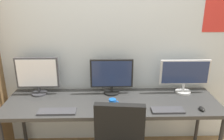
# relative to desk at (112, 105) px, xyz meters

# --- Properties ---
(wall_back) EXTENTS (4.76, 0.11, 2.60)m
(wall_back) POSITION_rel_desk_xyz_m (0.00, 0.42, 0.61)
(wall_back) COLOR silver
(wall_back) RESTS_ON ground_plane
(desk) EXTENTS (2.36, 0.68, 0.74)m
(desk) POSITION_rel_desk_xyz_m (0.00, 0.00, 0.00)
(desk) COLOR #333333
(desk) RESTS_ON ground_plane
(monitor_left) EXTENTS (0.49, 0.18, 0.45)m
(monitor_left) POSITION_rel_desk_xyz_m (-0.86, 0.21, 0.29)
(monitor_left) COLOR #38383D
(monitor_left) RESTS_ON desk
(monitor_center) EXTENTS (0.50, 0.18, 0.42)m
(monitor_center) POSITION_rel_desk_xyz_m (0.00, 0.21, 0.27)
(monitor_center) COLOR black
(monitor_center) RESTS_ON desk
(monitor_right) EXTENTS (0.59, 0.18, 0.41)m
(monitor_right) POSITION_rel_desk_xyz_m (0.86, 0.21, 0.28)
(monitor_right) COLOR silver
(monitor_right) RESTS_ON desk
(keyboard_left) EXTENTS (0.38, 0.13, 0.02)m
(keyboard_left) POSITION_rel_desk_xyz_m (-0.56, -0.23, 0.06)
(keyboard_left) COLOR #38383D
(keyboard_left) RESTS_ON desk
(keyboard_right) EXTENTS (0.33, 0.13, 0.02)m
(keyboard_right) POSITION_rel_desk_xyz_m (0.56, -0.23, 0.06)
(keyboard_right) COLOR #38383D
(keyboard_right) RESTS_ON desk
(computer_mouse) EXTENTS (0.06, 0.10, 0.03)m
(computer_mouse) POSITION_rel_desk_xyz_m (0.92, -0.22, 0.06)
(computer_mouse) COLOR black
(computer_mouse) RESTS_ON desk
(coffee_mug) EXTENTS (0.11, 0.08, 0.09)m
(coffee_mug) POSITION_rel_desk_xyz_m (0.00, -0.13, 0.09)
(coffee_mug) COLOR blue
(coffee_mug) RESTS_ON desk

